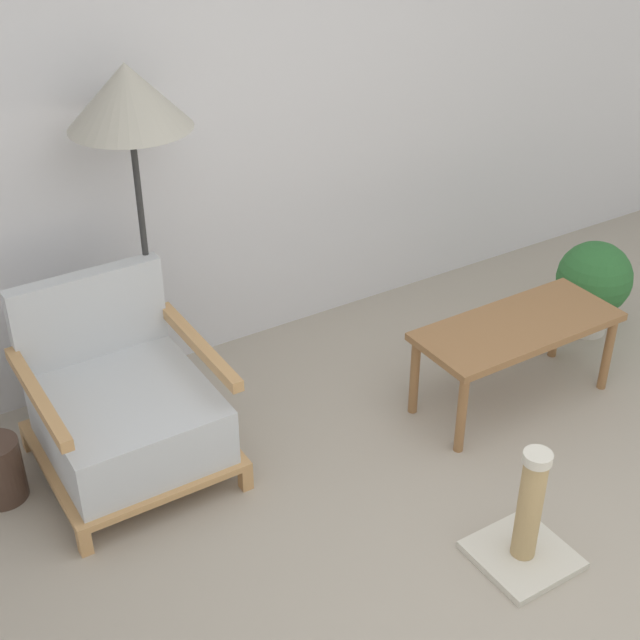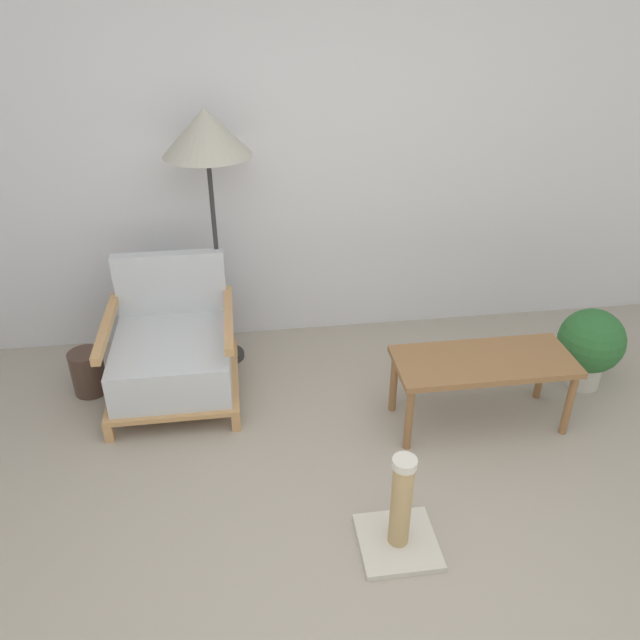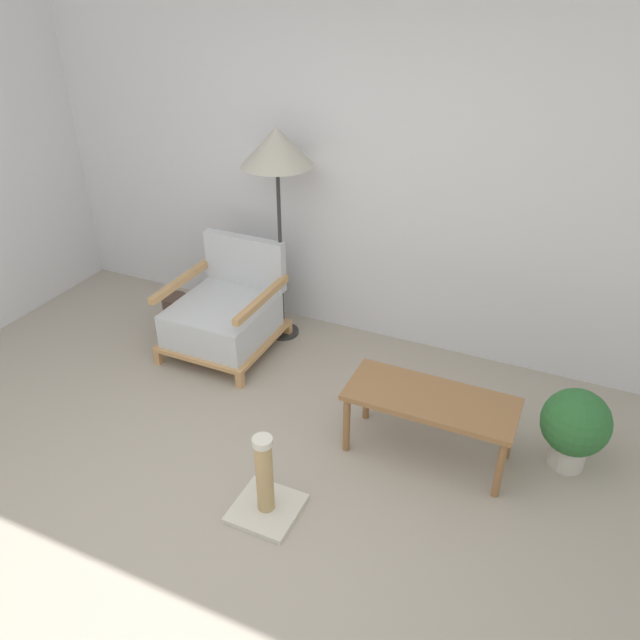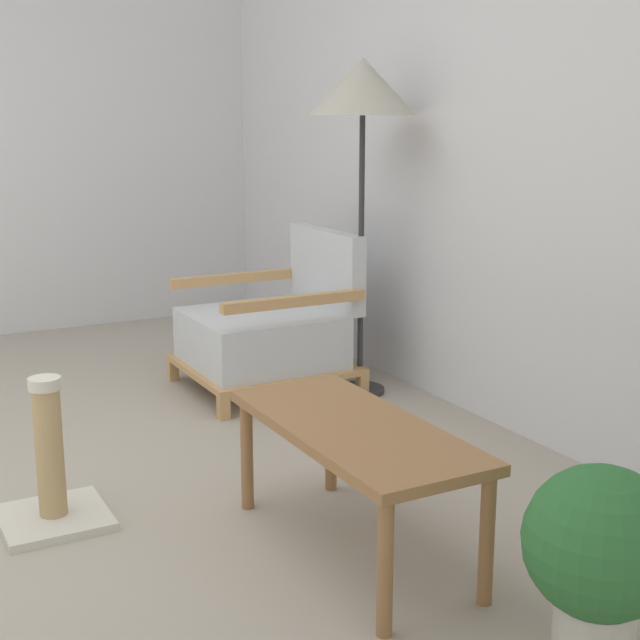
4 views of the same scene
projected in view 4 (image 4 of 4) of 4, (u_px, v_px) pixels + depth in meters
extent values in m
cube|color=silver|center=(504.00, 120.00, 3.83)|extent=(8.00, 0.06, 2.70)
cube|color=tan|center=(173.00, 370.00, 4.71)|extent=(0.05, 0.05, 0.11)
cube|color=tan|center=(223.00, 408.00, 4.10)|extent=(0.05, 0.05, 0.11)
cube|color=tan|center=(299.00, 353.00, 5.05)|extent=(0.05, 0.05, 0.11)
cube|color=tan|center=(362.00, 385.00, 4.45)|extent=(0.05, 0.05, 0.11)
cube|color=tan|center=(265.00, 365.00, 4.56)|extent=(0.75, 0.80, 0.03)
cube|color=silver|center=(261.00, 338.00, 4.52)|extent=(0.67, 0.70, 0.26)
cube|color=silver|center=(326.00, 268.00, 4.62)|extent=(0.67, 0.08, 0.40)
cube|color=tan|center=(237.00, 278.00, 4.77)|extent=(0.05, 0.74, 0.05)
cube|color=tan|center=(295.00, 301.00, 4.17)|extent=(0.05, 0.74, 0.05)
cylinder|color=#2D2D2D|center=(360.00, 390.00, 4.51)|extent=(0.25, 0.25, 0.03)
cylinder|color=#2D2D2D|center=(361.00, 256.00, 4.36)|extent=(0.03, 0.03, 1.34)
cone|color=#B2AD9E|center=(363.00, 86.00, 4.18)|extent=(0.51, 0.51, 0.27)
cube|color=olive|center=(354.00, 429.00, 2.78)|extent=(0.99, 0.42, 0.04)
cylinder|color=olive|center=(247.00, 455.00, 3.14)|extent=(0.04, 0.04, 0.40)
cylinder|color=olive|center=(385.00, 568.00, 2.36)|extent=(0.04, 0.04, 0.40)
cylinder|color=olive|center=(331.00, 439.00, 3.30)|extent=(0.04, 0.04, 0.40)
cylinder|color=olive|center=(487.00, 540.00, 2.52)|extent=(0.04, 0.04, 0.40)
cylinder|color=#473328|center=(244.00, 336.00, 5.07)|extent=(0.20, 0.20, 0.28)
cylinder|color=beige|center=(594.00, 629.00, 2.30)|extent=(0.21, 0.21, 0.15)
sphere|color=#2D6B33|center=(600.00, 542.00, 2.24)|extent=(0.40, 0.40, 0.40)
cube|color=beige|center=(54.00, 518.00, 3.07)|extent=(0.36, 0.36, 0.03)
cylinder|color=tan|center=(50.00, 453.00, 3.02)|extent=(0.09, 0.09, 0.45)
cylinder|color=beige|center=(45.00, 383.00, 2.96)|extent=(0.11, 0.11, 0.04)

